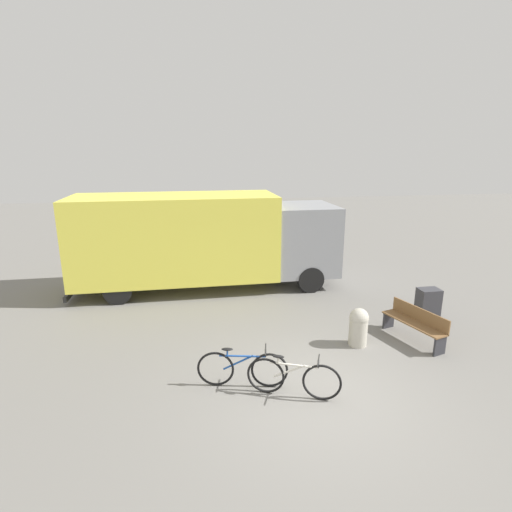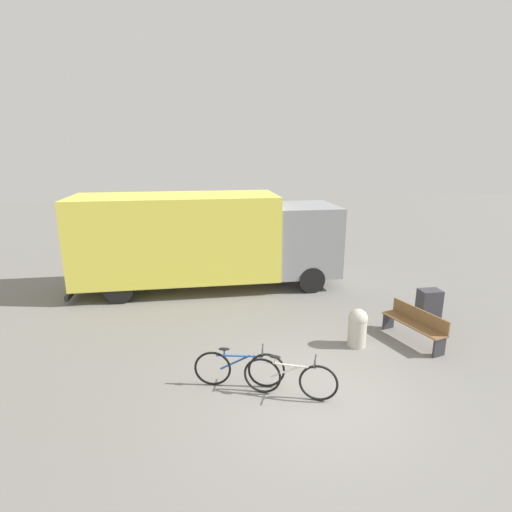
{
  "view_description": "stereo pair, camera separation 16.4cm",
  "coord_description": "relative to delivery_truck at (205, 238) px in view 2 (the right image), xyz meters",
  "views": [
    {
      "loc": [
        -2.23,
        -6.25,
        4.45
      ],
      "look_at": [
        -0.49,
        4.15,
        1.6
      ],
      "focal_mm": 28.0,
      "sensor_mm": 36.0,
      "label": 1
    },
    {
      "loc": [
        -2.07,
        -6.28,
        4.45
      ],
      "look_at": [
        -0.49,
        4.15,
        1.6
      ],
      "focal_mm": 28.0,
      "sensor_mm": 36.0,
      "label": 2
    }
  ],
  "objects": [
    {
      "name": "park_bench",
      "position": [
        4.78,
        -4.65,
        -1.22
      ],
      "size": [
        0.86,
        1.71,
        0.8
      ],
      "rotation": [
        0.0,
        0.0,
        1.86
      ],
      "color": "brown",
      "rests_on": "ground"
    },
    {
      "name": "ground_plane",
      "position": [
        1.82,
        -6.4,
        -1.67
      ],
      "size": [
        60.0,
        60.0,
        0.0
      ],
      "primitive_type": "plane",
      "color": "slate"
    },
    {
      "name": "bollard_near_bench",
      "position": [
        3.34,
        -4.67,
        -1.19
      ],
      "size": [
        0.44,
        0.44,
        0.91
      ],
      "color": "#B2AD9E",
      "rests_on": "ground"
    },
    {
      "name": "bicycle_middle",
      "position": [
        1.34,
        -6.37,
        -1.29
      ],
      "size": [
        1.64,
        0.73,
        0.81
      ],
      "rotation": [
        0.0,
        0.0,
        -0.39
      ],
      "color": "black",
      "rests_on": "ground"
    },
    {
      "name": "bicycle_near",
      "position": [
        0.46,
        -5.89,
        -1.29
      ],
      "size": [
        1.72,
        0.51,
        0.81
      ],
      "rotation": [
        0.0,
        0.0,
        -0.21
      ],
      "color": "black",
      "rests_on": "ground"
    },
    {
      "name": "utility_box",
      "position": [
        5.94,
        -3.35,
        -1.29
      ],
      "size": [
        0.57,
        0.42,
        0.76
      ],
      "color": "#38383D",
      "rests_on": "ground"
    },
    {
      "name": "delivery_truck",
      "position": [
        0.0,
        0.0,
        0.0
      ],
      "size": [
        8.44,
        2.43,
        3.05
      ],
      "rotation": [
        0.0,
        0.0,
        0.01
      ],
      "color": "#EAE04C",
      "rests_on": "ground"
    }
  ]
}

